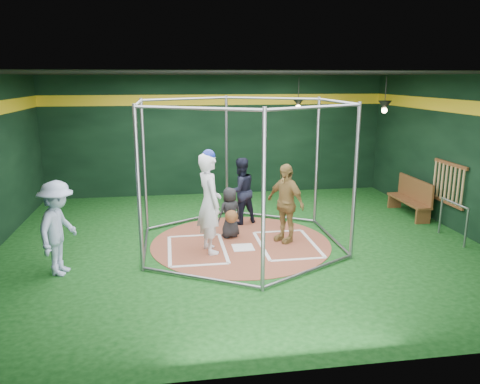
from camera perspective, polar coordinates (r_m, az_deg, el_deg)
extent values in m
cube|color=#0C380E|center=(10.00, 0.09, -6.33)|extent=(10.00, 9.00, 0.02)
cube|color=black|center=(9.39, 0.10, 14.23)|extent=(10.00, 9.00, 0.02)
cube|color=black|center=(13.95, -2.81, 6.86)|extent=(10.00, 0.10, 3.50)
cube|color=black|center=(5.27, 7.78, -4.90)|extent=(10.00, 0.10, 3.50)
cube|color=black|center=(11.43, 25.77, 3.97)|extent=(0.10, 9.00, 3.50)
cube|color=yellow|center=(13.84, -2.85, 11.16)|extent=(10.00, 0.01, 0.30)
cube|color=yellow|center=(11.30, 26.20, 9.21)|extent=(0.01, 9.00, 0.30)
cylinder|color=brown|center=(9.99, 0.09, -6.24)|extent=(3.80, 3.80, 0.01)
cube|color=white|center=(9.71, 0.37, -6.77)|extent=(0.43, 0.43, 0.01)
cube|color=white|center=(10.46, -5.60, -5.32)|extent=(1.10, 0.07, 0.01)
cube|color=white|center=(8.87, -4.93, -8.88)|extent=(1.10, 0.07, 0.01)
cube|color=white|center=(9.64, -8.58, -7.08)|extent=(0.07, 1.70, 0.01)
cube|color=white|center=(9.70, -2.03, -6.80)|extent=(0.07, 1.70, 0.01)
cube|color=white|center=(10.72, 4.63, -4.81)|extent=(1.10, 0.07, 0.01)
cube|color=white|center=(9.18, 7.11, -8.14)|extent=(1.10, 0.07, 0.01)
cube|color=white|center=(9.82, 2.64, -6.54)|extent=(0.07, 1.70, 0.01)
cube|color=white|center=(10.09, 8.81, -6.14)|extent=(0.07, 1.70, 0.01)
cylinder|color=gray|center=(11.15, 9.34, 3.64)|extent=(0.07, 0.07, 3.00)
cylinder|color=gray|center=(11.82, -1.65, 4.39)|extent=(0.07, 0.07, 3.00)
cylinder|color=gray|center=(10.61, -11.60, 3.04)|extent=(0.07, 0.07, 3.00)
cylinder|color=gray|center=(8.36, -12.25, 0.15)|extent=(0.07, 0.07, 3.00)
cylinder|color=gray|center=(7.38, 2.88, -1.36)|extent=(0.07, 0.07, 3.00)
cylinder|color=gray|center=(9.04, 13.84, 1.07)|extent=(0.07, 0.07, 3.00)
cylinder|color=gray|center=(11.28, 3.80, 11.33)|extent=(2.02, 1.20, 0.06)
cylinder|color=gray|center=(11.76, 3.58, -2.93)|extent=(2.02, 1.20, 0.06)
cylinder|color=gray|center=(11.02, -6.56, 11.21)|extent=(2.02, 1.20, 0.06)
cylinder|color=gray|center=(11.51, -6.17, -3.36)|extent=(2.02, 1.20, 0.06)
cylinder|color=gray|center=(9.30, -12.33, 10.53)|extent=(0.06, 2.30, 0.06)
cylinder|color=gray|center=(9.88, -11.47, -6.49)|extent=(0.06, 2.30, 0.06)
cylinder|color=gray|center=(7.58, -5.40, 10.12)|extent=(2.02, 1.20, 0.06)
cylinder|color=gray|center=(8.28, -4.94, -10.33)|extent=(2.02, 1.20, 0.06)
cylinder|color=gray|center=(7.95, 9.31, 10.17)|extent=(2.02, 1.20, 0.06)
cylinder|color=gray|center=(8.63, 8.55, -9.42)|extent=(2.02, 1.20, 0.06)
cylinder|color=gray|center=(9.91, 11.76, 10.74)|extent=(0.06, 2.30, 0.06)
cylinder|color=gray|center=(10.46, 10.98, -5.32)|extent=(0.06, 2.30, 0.06)
cube|color=brown|center=(11.76, 24.31, 3.12)|extent=(0.05, 1.25, 0.08)
cube|color=brown|center=(11.94, 23.89, -1.12)|extent=(0.05, 1.25, 0.08)
cylinder|color=tan|center=(11.39, 25.49, 0.37)|extent=(0.06, 0.06, 0.85)
cylinder|color=tan|center=(11.51, 25.06, 0.55)|extent=(0.06, 0.06, 0.85)
cylinder|color=tan|center=(11.64, 24.63, 0.72)|extent=(0.06, 0.06, 0.85)
cylinder|color=tan|center=(11.77, 24.22, 0.90)|extent=(0.06, 0.06, 0.85)
cylinder|color=tan|center=(11.90, 23.82, 1.06)|extent=(0.06, 0.06, 0.85)
cylinder|color=tan|center=(12.02, 23.42, 1.23)|extent=(0.06, 0.06, 0.85)
cylinder|color=tan|center=(12.15, 23.03, 1.39)|extent=(0.06, 0.06, 0.85)
cylinder|color=tan|center=(12.28, 22.65, 1.55)|extent=(0.06, 0.06, 0.85)
cone|color=black|center=(13.40, 7.13, 10.78)|extent=(0.34, 0.34, 0.22)
sphere|color=#FFD899|center=(13.41, 7.11, 10.22)|extent=(0.14, 0.14, 0.14)
cylinder|color=black|center=(13.39, 7.17, 12.27)|extent=(0.02, 0.02, 0.70)
cone|color=black|center=(12.55, 17.23, 10.08)|extent=(0.34, 0.34, 0.22)
sphere|color=#FFD899|center=(12.55, 17.19, 9.49)|extent=(0.14, 0.14, 0.14)
cylinder|color=black|center=(12.53, 17.34, 11.67)|extent=(0.02, 0.02, 0.70)
imported|color=silver|center=(9.24, -3.76, -1.37)|extent=(0.64, 0.82, 2.01)
sphere|color=navy|center=(9.04, -3.85, 4.40)|extent=(0.26, 0.26, 0.26)
imported|color=tan|center=(9.92, 5.54, -1.33)|extent=(0.88, 1.05, 1.68)
imported|color=black|center=(10.19, -1.24, -2.52)|extent=(0.64, 0.53, 1.11)
sphere|color=brown|center=(9.96, -1.05, -3.01)|extent=(0.28, 0.28, 0.28)
imported|color=black|center=(11.10, 0.04, 0.14)|extent=(0.94, 0.85, 1.59)
imported|color=#AABDE1|center=(8.84, -21.29, -4.14)|extent=(0.88, 1.22, 1.70)
cube|color=brown|center=(12.64, 19.86, -1.01)|extent=(0.38, 1.63, 0.05)
cube|color=brown|center=(12.64, 20.58, 0.33)|extent=(0.05, 1.63, 0.54)
cube|color=brown|center=(12.08, 21.41, -2.78)|extent=(0.36, 0.07, 0.36)
cube|color=brown|center=(13.30, 18.32, -1.06)|extent=(0.36, 0.07, 0.36)
cylinder|color=gray|center=(10.70, 25.87, -3.97)|extent=(0.05, 0.05, 0.84)
cylinder|color=gray|center=(11.44, 23.26, -2.61)|extent=(0.05, 0.05, 0.84)
cylinder|color=gray|center=(10.96, 24.73, -1.26)|extent=(0.05, 0.93, 0.05)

